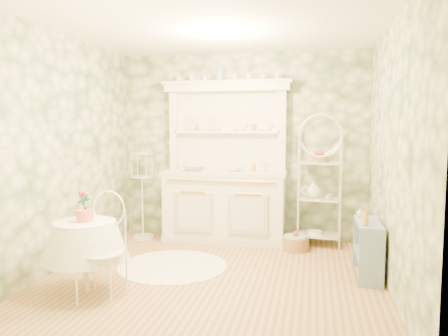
% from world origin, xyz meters
% --- Properties ---
extents(floor, '(3.60, 3.60, 0.00)m').
position_xyz_m(floor, '(0.00, 0.00, 0.00)').
color(floor, tan).
rests_on(floor, ground).
extents(ceiling, '(3.60, 3.60, 0.00)m').
position_xyz_m(ceiling, '(0.00, 0.00, 2.70)').
color(ceiling, white).
rests_on(ceiling, floor).
extents(wall_left, '(3.60, 3.60, 0.00)m').
position_xyz_m(wall_left, '(-1.80, 0.00, 1.35)').
color(wall_left, beige).
rests_on(wall_left, floor).
extents(wall_right, '(3.60, 3.60, 0.00)m').
position_xyz_m(wall_right, '(1.80, 0.00, 1.35)').
color(wall_right, beige).
rests_on(wall_right, floor).
extents(wall_back, '(3.60, 3.60, 0.00)m').
position_xyz_m(wall_back, '(0.00, 1.80, 1.35)').
color(wall_back, beige).
rests_on(wall_back, floor).
extents(wall_front, '(3.60, 3.60, 0.00)m').
position_xyz_m(wall_front, '(0.00, -1.80, 1.35)').
color(wall_front, beige).
rests_on(wall_front, floor).
extents(kitchen_dresser, '(1.87, 0.61, 2.29)m').
position_xyz_m(kitchen_dresser, '(-0.20, 1.52, 1.15)').
color(kitchen_dresser, white).
rests_on(kitchen_dresser, floor).
extents(bakers_rack, '(0.59, 0.45, 1.75)m').
position_xyz_m(bakers_rack, '(1.12, 1.51, 0.87)').
color(bakers_rack, white).
rests_on(bakers_rack, floor).
extents(side_shelf, '(0.33, 0.70, 0.58)m').
position_xyz_m(side_shelf, '(1.64, 0.34, 0.29)').
color(side_shelf, '#7D96B9').
rests_on(side_shelf, floor).
extents(round_table, '(0.71, 0.71, 0.65)m').
position_xyz_m(round_table, '(-1.15, -0.70, 0.33)').
color(round_table, white).
rests_on(round_table, floor).
extents(cafe_chair, '(0.44, 0.44, 0.87)m').
position_xyz_m(cafe_chair, '(-0.90, -0.84, 0.44)').
color(cafe_chair, white).
rests_on(cafe_chair, floor).
extents(birdcage_stand, '(0.35, 0.35, 1.44)m').
position_xyz_m(birdcage_stand, '(-1.40, 1.40, 0.72)').
color(birdcage_stand, white).
rests_on(birdcage_stand, floor).
extents(floor_basket, '(0.40, 0.40, 0.20)m').
position_xyz_m(floor_basket, '(0.83, 1.19, 0.10)').
color(floor_basket, '#A27243').
rests_on(floor_basket, floor).
extents(lace_rug, '(1.69, 1.69, 0.01)m').
position_xyz_m(lace_rug, '(-0.56, 0.23, 0.01)').
color(lace_rug, white).
rests_on(lace_rug, floor).
extents(bowl_floral, '(0.40, 0.40, 0.07)m').
position_xyz_m(bowl_floral, '(-0.63, 1.43, 1.02)').
color(bowl_floral, white).
rests_on(bowl_floral, kitchen_dresser).
extents(bowl_white, '(0.29, 0.29, 0.08)m').
position_xyz_m(bowl_white, '(-0.05, 1.47, 1.02)').
color(bowl_white, white).
rests_on(bowl_white, kitchen_dresser).
extents(cup_left, '(0.14, 0.14, 0.09)m').
position_xyz_m(cup_left, '(-0.58, 1.68, 1.61)').
color(cup_left, white).
rests_on(cup_left, kitchen_dresser).
extents(cup_right, '(0.11, 0.11, 0.10)m').
position_xyz_m(cup_right, '(0.16, 1.68, 1.61)').
color(cup_right, white).
rests_on(cup_right, kitchen_dresser).
extents(potted_geranium, '(0.17, 0.14, 0.26)m').
position_xyz_m(potted_geranium, '(-1.16, -0.67, 0.85)').
color(potted_geranium, '#3F7238').
rests_on(potted_geranium, round_table).
extents(bottle_amber, '(0.09, 0.09, 0.18)m').
position_xyz_m(bottle_amber, '(1.58, 0.14, 0.68)').
color(bottle_amber, '#C28735').
rests_on(bottle_amber, side_shelf).
extents(bottle_blue, '(0.06, 0.06, 0.10)m').
position_xyz_m(bottle_blue, '(1.59, 0.34, 0.65)').
color(bottle_blue, '#7598C3').
rests_on(bottle_blue, side_shelf).
extents(bottle_glass, '(0.08, 0.08, 0.10)m').
position_xyz_m(bottle_glass, '(1.57, 0.58, 0.65)').
color(bottle_glass, silver).
rests_on(bottle_glass, side_shelf).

